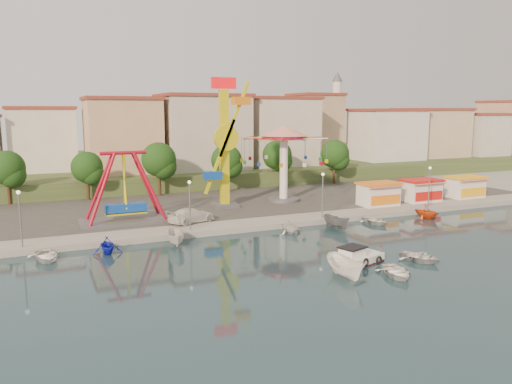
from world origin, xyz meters
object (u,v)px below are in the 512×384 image
kamikaze_tower (226,146)px  rowboat_a (420,257)px  wave_swinger (284,146)px  cabin_motorboat (357,259)px  skiff (346,267)px  pirate_ship_ride (125,189)px  van (192,215)px

kamikaze_tower → rowboat_a: 29.22m
rowboat_a → kamikaze_tower: bearing=87.2°
rowboat_a → wave_swinger: bearing=69.0°
cabin_motorboat → skiff: size_ratio=1.16×
pirate_ship_ride → rowboat_a: bearing=-47.7°
skiff → wave_swinger: bearing=74.3°
pirate_ship_ride → kamikaze_tower: bearing=14.4°
rowboat_a → skiff: 8.60m
cabin_motorboat → rowboat_a: size_ratio=1.45×
pirate_ship_ride → skiff: (12.84, -24.66, -3.51)m
kamikaze_tower → rowboat_a: kamikaze_tower is taller
kamikaze_tower → rowboat_a: bearing=-73.5°
wave_swinger → cabin_motorboat: bearing=-103.5°
pirate_ship_ride → cabin_motorboat: pirate_ship_ride is taller
cabin_motorboat → van: size_ratio=0.95×
wave_swinger → cabin_motorboat: size_ratio=2.17×
pirate_ship_ride → rowboat_a: size_ratio=2.71×
cabin_motorboat → skiff: bearing=-157.0°
cabin_motorboat → van: van is taller
skiff → van: bearing=108.1°
kamikaze_tower → wave_swinger: bearing=7.7°
wave_swinger → skiff: (-9.34, -29.29, -7.31)m
van → wave_swinger: bearing=-85.2°
van → kamikaze_tower: bearing=-67.2°
kamikaze_tower → cabin_motorboat: bearing=-84.6°
pirate_ship_ride → cabin_motorboat: size_ratio=1.87×
pirate_ship_ride → van: (6.67, -3.27, -2.98)m
wave_swinger → cabin_motorboat: 28.49m
pirate_ship_ride → wave_swinger: size_ratio=0.86×
kamikaze_tower → van: size_ratio=2.94×
pirate_ship_ride → rowboat_a: pirate_ship_ride is taller
pirate_ship_ride → wave_swinger: 22.98m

